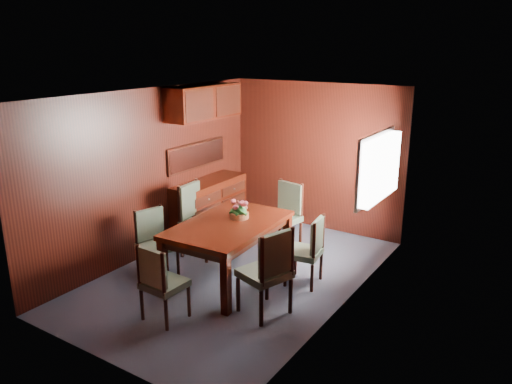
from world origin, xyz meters
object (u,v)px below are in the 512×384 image
Objects in this scene: chair_left_near at (154,239)px; chair_head at (159,279)px; sideboard at (209,207)px; flower_centerpiece at (239,209)px; dining_table at (229,231)px; chair_right_near at (269,268)px.

chair_left_near is 1.01× the size of chair_head.
sideboard is 1.61m from flower_centerpiece.
dining_table is at bearing -93.72° from flower_centerpiece.
sideboard is 1.52× the size of chair_left_near.
chair_right_near is at bearing -37.55° from sideboard.
sideboard is at bearing 118.46° from chair_head.
flower_centerpiece reaches higher than chair_left_near.
sideboard is at bearing 143.12° from flower_centerpiece.
sideboard is 1.53× the size of chair_head.
chair_right_near is at bearing -38.46° from flower_centerpiece.
dining_table is at bearing 90.77° from chair_head.
chair_right_near is at bearing 102.89° from chair_left_near.
dining_table is 0.32m from flower_centerpiece.
chair_right_near reaches higher than sideboard.
chair_left_near is (-0.90, -0.43, -0.17)m from dining_table.
dining_table is 1.88× the size of chair_left_near.
sideboard is 1.69m from dining_table.
dining_table is (1.22, -1.14, 0.23)m from sideboard.
chair_left_near is 0.87× the size of chair_right_near.
sideboard is 1.33× the size of chair_right_near.
sideboard is at bearing -153.70° from chair_left_near.
chair_left_near is at bearing -144.81° from flower_centerpiece.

